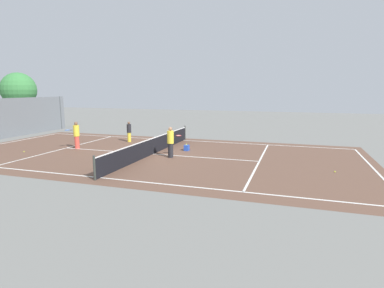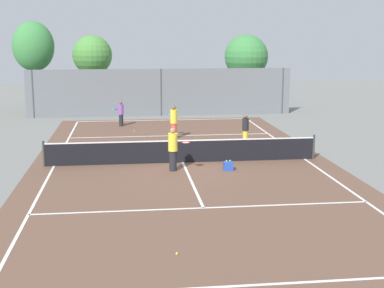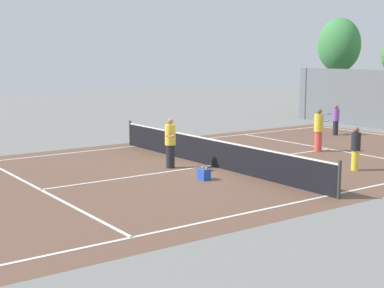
{
  "view_description": "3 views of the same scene",
  "coord_description": "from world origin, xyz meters",
  "px_view_note": "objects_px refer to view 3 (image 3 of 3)",
  "views": [
    {
      "loc": [
        -17.19,
        -8.15,
        3.92
      ],
      "look_at": [
        0.24,
        -2.44,
        0.72
      ],
      "focal_mm": 29.55,
      "sensor_mm": 36.0,
      "label": 1
    },
    {
      "loc": [
        -2.41,
        -23.07,
        5.52
      ],
      "look_at": [
        0.29,
        -0.99,
        1.02
      ],
      "focal_mm": 51.09,
      "sensor_mm": 36.0,
      "label": 2
    },
    {
      "loc": [
        16.01,
        -12.3,
        3.98
      ],
      "look_at": [
        -0.18,
        -0.7,
        0.85
      ],
      "focal_mm": 52.86,
      "sensor_mm": 36.0,
      "label": 3
    }
  ],
  "objects_px": {
    "player_1": "(356,148)",
    "player_2": "(170,142)",
    "tennis_ball_2": "(228,164)",
    "player_3": "(319,129)",
    "tennis_ball_0": "(210,162)",
    "tennis_ball_3": "(324,174)",
    "ball_crate": "(204,174)",
    "tennis_ball_5": "(202,159)",
    "tennis_ball_6": "(223,155)",
    "tennis_ball_1": "(319,140)",
    "player_0": "(336,119)"
  },
  "relations": [
    {
      "from": "player_1",
      "to": "player_2",
      "type": "bearing_deg",
      "value": -129.4
    },
    {
      "from": "player_1",
      "to": "player_2",
      "type": "relative_size",
      "value": 0.86
    },
    {
      "from": "tennis_ball_2",
      "to": "player_3",
      "type": "bearing_deg",
      "value": 91.66
    },
    {
      "from": "tennis_ball_0",
      "to": "tennis_ball_3",
      "type": "bearing_deg",
      "value": 23.71
    },
    {
      "from": "player_3",
      "to": "tennis_ball_2",
      "type": "relative_size",
      "value": 27.16
    },
    {
      "from": "tennis_ball_3",
      "to": "player_1",
      "type": "bearing_deg",
      "value": 86.38
    },
    {
      "from": "ball_crate",
      "to": "tennis_ball_5",
      "type": "distance_m",
      "value": 3.6
    },
    {
      "from": "tennis_ball_0",
      "to": "tennis_ball_2",
      "type": "bearing_deg",
      "value": 16.45
    },
    {
      "from": "tennis_ball_5",
      "to": "tennis_ball_6",
      "type": "distance_m",
      "value": 1.25
    },
    {
      "from": "ball_crate",
      "to": "tennis_ball_5",
      "type": "relative_size",
      "value": 6.45
    },
    {
      "from": "player_1",
      "to": "player_3",
      "type": "height_order",
      "value": "player_3"
    },
    {
      "from": "tennis_ball_0",
      "to": "tennis_ball_2",
      "type": "xyz_separation_m",
      "value": [
        0.76,
        0.23,
        0.0
      ]
    },
    {
      "from": "player_1",
      "to": "tennis_ball_2",
      "type": "relative_size",
      "value": 23.14
    },
    {
      "from": "tennis_ball_0",
      "to": "tennis_ball_3",
      "type": "xyz_separation_m",
      "value": [
        3.99,
        1.75,
        0.0
      ]
    },
    {
      "from": "tennis_ball_1",
      "to": "tennis_ball_2",
      "type": "height_order",
      "value": "same"
    },
    {
      "from": "tennis_ball_3",
      "to": "tennis_ball_5",
      "type": "height_order",
      "value": "same"
    },
    {
      "from": "player_2",
      "to": "tennis_ball_2",
      "type": "relative_size",
      "value": 27.02
    },
    {
      "from": "player_3",
      "to": "tennis_ball_1",
      "type": "xyz_separation_m",
      "value": [
        -2.07,
        2.39,
        -0.89
      ]
    },
    {
      "from": "player_2",
      "to": "tennis_ball_0",
      "type": "relative_size",
      "value": 27.02
    },
    {
      "from": "tennis_ball_5",
      "to": "player_1",
      "type": "bearing_deg",
      "value": 33.01
    },
    {
      "from": "tennis_ball_5",
      "to": "tennis_ball_6",
      "type": "bearing_deg",
      "value": 101.48
    },
    {
      "from": "player_2",
      "to": "tennis_ball_2",
      "type": "distance_m",
      "value": 2.32
    },
    {
      "from": "player_0",
      "to": "tennis_ball_6",
      "type": "bearing_deg",
      "value": -81.16
    },
    {
      "from": "tennis_ball_2",
      "to": "tennis_ball_5",
      "type": "relative_size",
      "value": 1.0
    },
    {
      "from": "tennis_ball_1",
      "to": "tennis_ball_5",
      "type": "bearing_deg",
      "value": -84.15
    },
    {
      "from": "ball_crate",
      "to": "tennis_ball_0",
      "type": "relative_size",
      "value": 6.45
    },
    {
      "from": "tennis_ball_2",
      "to": "tennis_ball_5",
      "type": "xyz_separation_m",
      "value": [
        -1.45,
        -0.08,
        0.0
      ]
    },
    {
      "from": "tennis_ball_3",
      "to": "tennis_ball_1",
      "type": "bearing_deg",
      "value": 132.89
    },
    {
      "from": "ball_crate",
      "to": "tennis_ball_0",
      "type": "bearing_deg",
      "value": 138.64
    },
    {
      "from": "player_3",
      "to": "tennis_ball_0",
      "type": "relative_size",
      "value": 27.16
    },
    {
      "from": "player_1",
      "to": "tennis_ball_3",
      "type": "relative_size",
      "value": 23.14
    },
    {
      "from": "player_0",
      "to": "player_2",
      "type": "height_order",
      "value": "player_2"
    },
    {
      "from": "tennis_ball_0",
      "to": "tennis_ball_5",
      "type": "bearing_deg",
      "value": 168.39
    },
    {
      "from": "player_3",
      "to": "tennis_ball_5",
      "type": "bearing_deg",
      "value": -104.39
    },
    {
      "from": "player_0",
      "to": "tennis_ball_5",
      "type": "xyz_separation_m",
      "value": [
        1.53,
        -9.49,
        -0.76
      ]
    },
    {
      "from": "tennis_ball_1",
      "to": "tennis_ball_5",
      "type": "height_order",
      "value": "same"
    },
    {
      "from": "player_0",
      "to": "tennis_ball_0",
      "type": "relative_size",
      "value": 23.17
    },
    {
      "from": "player_0",
      "to": "ball_crate",
      "type": "xyz_separation_m",
      "value": [
        4.45,
        -11.59,
        -0.61
      ]
    },
    {
      "from": "tennis_ball_0",
      "to": "tennis_ball_6",
      "type": "bearing_deg",
      "value": 124.3
    },
    {
      "from": "ball_crate",
      "to": "tennis_ball_6",
      "type": "distance_m",
      "value": 4.6
    },
    {
      "from": "tennis_ball_5",
      "to": "tennis_ball_6",
      "type": "height_order",
      "value": "same"
    },
    {
      "from": "tennis_ball_2",
      "to": "ball_crate",
      "type": "bearing_deg",
      "value": -56.19
    },
    {
      "from": "ball_crate",
      "to": "tennis_ball_3",
      "type": "distance_m",
      "value": 4.12
    },
    {
      "from": "player_1",
      "to": "tennis_ball_0",
      "type": "xyz_separation_m",
      "value": [
        -4.09,
        -3.24,
        -0.75
      ]
    },
    {
      "from": "player_1",
      "to": "tennis_ball_2",
      "type": "bearing_deg",
      "value": -137.78
    },
    {
      "from": "tennis_ball_1",
      "to": "tennis_ball_6",
      "type": "xyz_separation_m",
      "value": [
        0.52,
        -6.25,
        0.0
      ]
    },
    {
      "from": "tennis_ball_0",
      "to": "tennis_ball_1",
      "type": "distance_m",
      "value": 7.75
    },
    {
      "from": "ball_crate",
      "to": "player_0",
      "type": "bearing_deg",
      "value": 110.99
    },
    {
      "from": "player_2",
      "to": "ball_crate",
      "type": "xyz_separation_m",
      "value": [
        2.26,
        -0.19,
        -0.74
      ]
    },
    {
      "from": "player_3",
      "to": "tennis_ball_6",
      "type": "relative_size",
      "value": 27.16
    }
  ]
}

